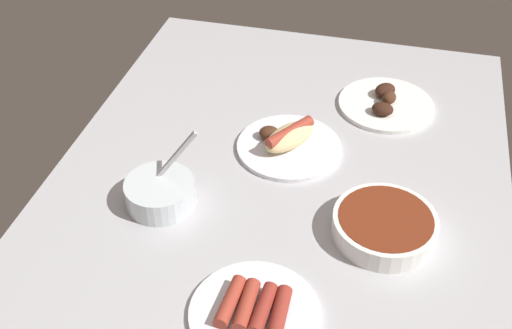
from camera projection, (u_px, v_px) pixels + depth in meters
ground_plane at (279, 184)px, 126.38cm from camera, size 120.00×90.00×3.00cm
plate_hotdog_assembled at (289, 142)px, 131.55cm from camera, size 22.00×22.00×5.61cm
bowl_coleslaw at (160, 192)px, 118.32cm from camera, size 13.25×13.37×14.86cm
plate_sausages at (255, 311)px, 99.52cm from camera, size 21.11×21.11×3.44cm
plate_grilled_meat at (386, 103)px, 143.98cm from camera, size 21.74×21.74×3.93cm
bowl_chili at (385, 225)px, 112.31cm from camera, size 18.77×18.77×4.22cm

